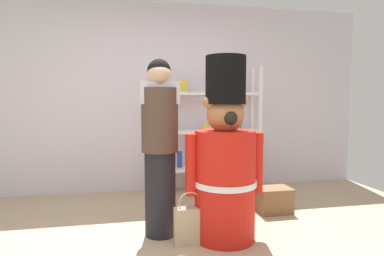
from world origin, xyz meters
TOP-DOWN VIEW (x-y plane):
  - back_wall at (0.00, 2.20)m, footprint 6.40×0.12m
  - merchandise_shelf at (0.84, 1.98)m, footprint 1.52×0.35m
  - teddy_bear_guard at (0.61, 0.37)m, footprint 0.72×0.56m
  - person_shopper at (0.05, 0.57)m, footprint 0.35×0.33m
  - shopping_bag at (0.28, 0.32)m, footprint 0.28×0.11m
  - display_crate at (1.36, 0.93)m, footprint 0.38×0.28m

SIDE VIEW (x-z plane):
  - display_crate at x=1.36m, z-range 0.00..0.28m
  - shopping_bag at x=0.28m, z-range -0.06..0.40m
  - teddy_bear_guard at x=0.61m, z-range -0.13..1.50m
  - person_shopper at x=0.05m, z-range 0.04..1.66m
  - merchandise_shelf at x=0.84m, z-range 0.02..1.75m
  - back_wall at x=0.00m, z-range 0.00..2.60m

